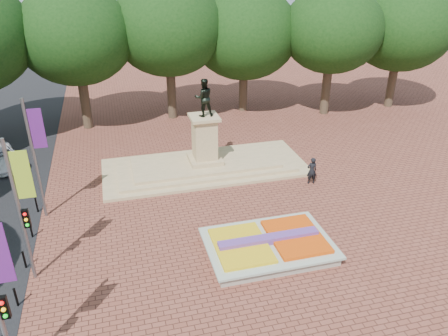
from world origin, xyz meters
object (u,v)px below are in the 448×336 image
(flower_bed, at_px, (269,245))
(monument, at_px, (205,157))
(pedestrian, at_px, (312,171))
(van, at_px, (1,157))

(flower_bed, relative_size, monument, 0.45)
(pedestrian, bearing_deg, monument, -28.24)
(monument, relative_size, van, 2.95)
(flower_bed, bearing_deg, van, 136.27)
(flower_bed, relative_size, van, 1.33)
(monument, relative_size, pedestrian, 7.62)
(flower_bed, relative_size, pedestrian, 3.43)
(flower_bed, height_order, van, van)
(flower_bed, bearing_deg, pedestrian, 49.70)
(monument, bearing_deg, flower_bed, -84.13)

